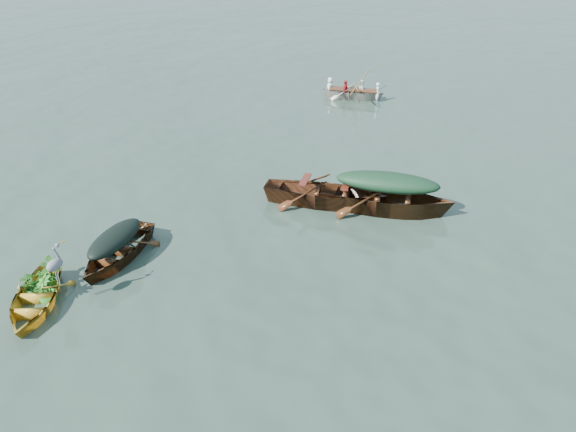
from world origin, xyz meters
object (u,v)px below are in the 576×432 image
object	(u,v)px
heron	(56,271)
green_tarp_boat	(385,212)
yellow_dinghy	(36,307)
rowed_boat	(353,99)
dark_covered_boat	(118,259)
open_wooden_boat	(325,205)

from	to	relation	value
heron	green_tarp_boat	bearing A→B (deg)	24.46
yellow_dinghy	green_tarp_boat	bearing A→B (deg)	23.31
yellow_dinghy	rowed_boat	world-z (taller)	rowed_boat
green_tarp_boat	rowed_boat	bearing A→B (deg)	13.07
yellow_dinghy	rowed_boat	size ratio (longest dim) A/B	0.78
green_tarp_boat	dark_covered_boat	bearing A→B (deg)	124.29
dark_covered_boat	open_wooden_boat	bearing A→B (deg)	47.23
open_wooden_boat	rowed_boat	bearing A→B (deg)	4.12
green_tarp_boat	open_wooden_boat	xyz separation A→B (m)	(-1.65, -0.39, 0.00)
yellow_dinghy	rowed_boat	xyz separation A→B (m)	(0.28, 17.24, 0.00)
green_tarp_boat	open_wooden_boat	bearing A→B (deg)	90.00
yellow_dinghy	open_wooden_boat	xyz separation A→B (m)	(3.43, 7.12, 0.00)
open_wooden_boat	yellow_dinghy	bearing A→B (deg)	141.07
green_tarp_boat	open_wooden_boat	world-z (taller)	green_tarp_boat
dark_covered_boat	rowed_boat	xyz separation A→B (m)	(0.05, 15.03, 0.00)
yellow_dinghy	heron	size ratio (longest dim) A/B	3.23
rowed_boat	open_wooden_boat	bearing A→B (deg)	-174.91
open_wooden_boat	rowed_boat	size ratio (longest dim) A/B	1.27
rowed_boat	heron	world-z (taller)	heron
green_tarp_boat	heron	size ratio (longest dim) A/B	5.54
rowed_boat	heron	distance (m)	16.93
heron	dark_covered_boat	bearing A→B (deg)	63.69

